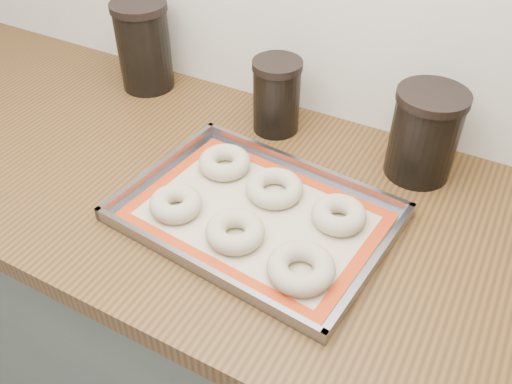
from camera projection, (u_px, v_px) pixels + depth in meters
The scene contains 13 objects.
cabinet at pixel (246, 337), 1.32m from camera, with size 3.00×0.65×0.86m, color #556055.
countertop at pixel (243, 200), 1.03m from camera, with size 3.06×0.68×0.04m, color brown.
baking_tray at pixel (256, 215), 0.96m from camera, with size 0.49×0.37×0.03m.
baking_mat at pixel (256, 216), 0.96m from camera, with size 0.45×0.33×0.00m.
bagel_front_left at pixel (176, 204), 0.96m from camera, with size 0.09×0.09×0.03m, color #BDB292.
bagel_front_mid at pixel (235, 231), 0.91m from camera, with size 0.10×0.10×0.03m, color #BDB292.
bagel_front_right at pixel (301, 268), 0.85m from camera, with size 0.11×0.11×0.03m, color #BDB292.
bagel_back_left at pixel (225, 162), 1.05m from camera, with size 0.10×0.10×0.03m, color #BDB292.
bagel_back_mid at pixel (274, 188), 0.99m from camera, with size 0.11×0.11×0.03m, color #BDB292.
bagel_back_right at pixel (339, 215), 0.94m from camera, with size 0.10×0.10×0.03m, color #BDB292.
canister_left at pixel (144, 46), 1.26m from camera, with size 0.13×0.13×0.21m.
canister_mid at pixel (277, 96), 1.13m from camera, with size 0.10×0.10×0.16m.
canister_right at pixel (424, 134), 1.01m from camera, with size 0.13×0.13×0.18m.
Camera 1 is at (0.39, 1.01, 1.56)m, focal length 38.00 mm.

